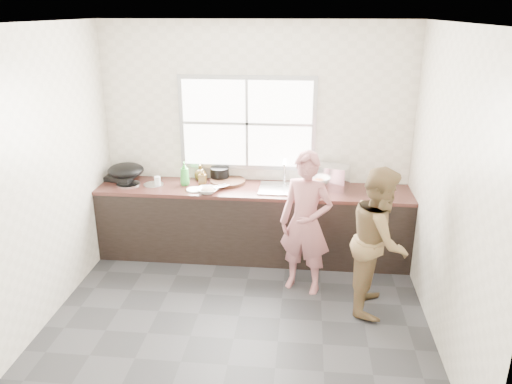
# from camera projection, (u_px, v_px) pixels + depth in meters

# --- Properties ---
(floor) EXTENTS (3.60, 3.20, 0.01)m
(floor) POSITION_uv_depth(u_px,v_px,m) (239.00, 316.00, 4.84)
(floor) COLOR #2C2C2F
(floor) RESTS_ON ground
(ceiling) EXTENTS (3.60, 3.20, 0.01)m
(ceiling) POSITION_uv_depth(u_px,v_px,m) (235.00, 22.00, 3.90)
(ceiling) COLOR silver
(ceiling) RESTS_ON wall_back
(wall_back) EXTENTS (3.60, 0.01, 2.70)m
(wall_back) POSITION_uv_depth(u_px,v_px,m) (256.00, 140.00, 5.87)
(wall_back) COLOR beige
(wall_back) RESTS_ON ground
(wall_left) EXTENTS (0.01, 3.20, 2.70)m
(wall_left) POSITION_uv_depth(u_px,v_px,m) (41.00, 178.00, 4.54)
(wall_left) COLOR silver
(wall_left) RESTS_ON ground
(wall_right) EXTENTS (0.01, 3.20, 2.70)m
(wall_right) POSITION_uv_depth(u_px,v_px,m) (449.00, 192.00, 4.20)
(wall_right) COLOR silver
(wall_right) RESTS_ON ground
(wall_front) EXTENTS (3.60, 0.01, 2.70)m
(wall_front) POSITION_uv_depth(u_px,v_px,m) (199.00, 277.00, 2.87)
(wall_front) COLOR beige
(wall_front) RESTS_ON ground
(cabinet) EXTENTS (3.60, 0.62, 0.82)m
(cabinet) POSITION_uv_depth(u_px,v_px,m) (253.00, 224.00, 5.90)
(cabinet) COLOR black
(cabinet) RESTS_ON floor
(countertop) EXTENTS (3.60, 0.64, 0.04)m
(countertop) POSITION_uv_depth(u_px,v_px,m) (253.00, 190.00, 5.75)
(countertop) COLOR #3C1E18
(countertop) RESTS_ON cabinet
(sink) EXTENTS (0.55, 0.45, 0.02)m
(sink) POSITION_uv_depth(u_px,v_px,m) (283.00, 189.00, 5.71)
(sink) COLOR silver
(sink) RESTS_ON countertop
(faucet) EXTENTS (0.02, 0.02, 0.30)m
(faucet) POSITION_uv_depth(u_px,v_px,m) (284.00, 171.00, 5.85)
(faucet) COLOR silver
(faucet) RESTS_ON countertop
(window_frame) EXTENTS (1.60, 0.05, 1.10)m
(window_frame) POSITION_uv_depth(u_px,v_px,m) (247.00, 123.00, 5.80)
(window_frame) COLOR #9EA0A5
(window_frame) RESTS_ON wall_back
(window_glazing) EXTENTS (1.50, 0.01, 1.00)m
(window_glazing) POSITION_uv_depth(u_px,v_px,m) (247.00, 124.00, 5.77)
(window_glazing) COLOR white
(window_glazing) RESTS_ON window_frame
(woman) EXTENTS (0.59, 0.48, 1.40)m
(woman) POSITION_uv_depth(u_px,v_px,m) (306.00, 228.00, 5.09)
(woman) COLOR #B16A6D
(woman) RESTS_ON floor
(person_side) EXTENTS (0.66, 0.79, 1.45)m
(person_side) POSITION_uv_depth(u_px,v_px,m) (379.00, 240.00, 4.76)
(person_side) COLOR brown
(person_side) RESTS_ON floor
(cutting_board) EXTENTS (0.49, 0.49, 0.04)m
(cutting_board) POSITION_uv_depth(u_px,v_px,m) (228.00, 182.00, 5.90)
(cutting_board) COLOR #321E13
(cutting_board) RESTS_ON countertop
(cleaver) EXTENTS (0.20, 0.19, 0.01)m
(cleaver) POSITION_uv_depth(u_px,v_px,m) (221.00, 186.00, 5.68)
(cleaver) COLOR silver
(cleaver) RESTS_ON cutting_board
(bowl_mince) EXTENTS (0.23, 0.23, 0.06)m
(bowl_mince) POSITION_uv_depth(u_px,v_px,m) (208.00, 190.00, 5.59)
(bowl_mince) COLOR white
(bowl_mince) RESTS_ON countertop
(bowl_crabs) EXTENTS (0.22, 0.22, 0.07)m
(bowl_crabs) POSITION_uv_depth(u_px,v_px,m) (307.00, 193.00, 5.50)
(bowl_crabs) COLOR white
(bowl_crabs) RESTS_ON countertop
(bowl_held) EXTENTS (0.23, 0.23, 0.06)m
(bowl_held) POSITION_uv_depth(u_px,v_px,m) (294.00, 194.00, 5.49)
(bowl_held) COLOR white
(bowl_held) RESTS_ON countertop
(black_pot) EXTENTS (0.28, 0.28, 0.16)m
(black_pot) POSITION_uv_depth(u_px,v_px,m) (220.00, 174.00, 5.97)
(black_pot) COLOR black
(black_pot) RESTS_ON countertop
(plate_food) EXTENTS (0.19, 0.19, 0.02)m
(plate_food) POSITION_uv_depth(u_px,v_px,m) (195.00, 190.00, 5.67)
(plate_food) COLOR white
(plate_food) RESTS_ON countertop
(bottle_green) EXTENTS (0.13, 0.13, 0.28)m
(bottle_green) POSITION_uv_depth(u_px,v_px,m) (185.00, 174.00, 5.80)
(bottle_green) COLOR green
(bottle_green) RESTS_ON countertop
(bottle_brown_tall) EXTENTS (0.08, 0.08, 0.17)m
(bottle_brown_tall) POSITION_uv_depth(u_px,v_px,m) (203.00, 177.00, 5.84)
(bottle_brown_tall) COLOR #4D3413
(bottle_brown_tall) RESTS_ON countertop
(bottle_brown_short) EXTENTS (0.17, 0.17, 0.17)m
(bottle_brown_short) POSITION_uv_depth(u_px,v_px,m) (200.00, 173.00, 5.99)
(bottle_brown_short) COLOR #412D10
(bottle_brown_short) RESTS_ON countertop
(glass_jar) EXTENTS (0.09, 0.09, 0.10)m
(glass_jar) POSITION_uv_depth(u_px,v_px,m) (158.00, 181.00, 5.82)
(glass_jar) COLOR silver
(glass_jar) RESTS_ON countertop
(burner) EXTENTS (0.38, 0.38, 0.05)m
(burner) POSITION_uv_depth(u_px,v_px,m) (120.00, 176.00, 6.07)
(burner) COLOR black
(burner) RESTS_ON countertop
(wok) EXTENTS (0.55, 0.55, 0.16)m
(wok) POSITION_uv_depth(u_px,v_px,m) (126.00, 170.00, 5.91)
(wok) COLOR black
(wok) RESTS_ON burner
(dish_rack) EXTENTS (0.43, 0.36, 0.28)m
(dish_rack) POSITION_uv_depth(u_px,v_px,m) (331.00, 177.00, 5.69)
(dish_rack) COLOR silver
(dish_rack) RESTS_ON countertop
(pot_lid_left) EXTENTS (0.33, 0.33, 0.01)m
(pot_lid_left) POSITION_uv_depth(u_px,v_px,m) (128.00, 184.00, 5.86)
(pot_lid_left) COLOR #B0B2B8
(pot_lid_left) RESTS_ON countertop
(pot_lid_right) EXTENTS (0.26, 0.26, 0.01)m
(pot_lid_right) POSITION_uv_depth(u_px,v_px,m) (154.00, 185.00, 5.84)
(pot_lid_right) COLOR silver
(pot_lid_right) RESTS_ON countertop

